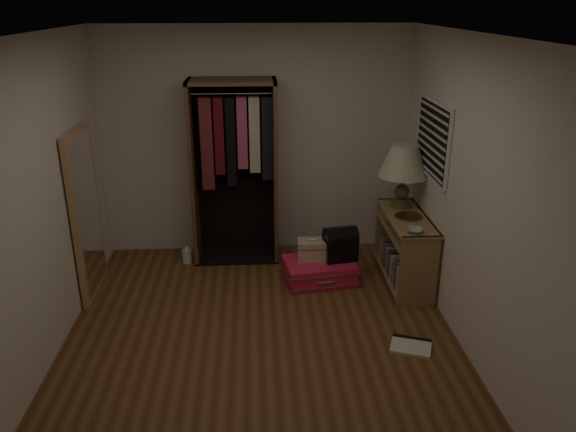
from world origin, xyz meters
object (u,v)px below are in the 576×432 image
at_px(floor_mirror, 86,214).
at_px(table_lamp, 404,162).
at_px(pink_suitcase, 319,271).
at_px(console_bookshelf, 404,246).
at_px(white_jug, 187,256).
at_px(open_wardrobe, 235,157).
at_px(black_bag, 340,243).
at_px(train_case, 312,250).

bearing_deg(floor_mirror, table_lamp, 5.11).
height_order(pink_suitcase, table_lamp, table_lamp).
bearing_deg(console_bookshelf, white_jug, 166.48).
distance_m(open_wardrobe, white_jug, 1.27).
distance_m(pink_suitcase, black_bag, 0.38).
relative_size(floor_mirror, table_lamp, 2.48).
height_order(floor_mirror, table_lamp, floor_mirror).
distance_m(console_bookshelf, floor_mirror, 3.27).
relative_size(open_wardrobe, black_bag, 5.43).
bearing_deg(open_wardrobe, black_bag, -31.10).
bearing_deg(floor_mirror, open_wardrobe, 27.89).
xyz_separation_m(floor_mirror, black_bag, (2.57, 0.11, -0.43)).
height_order(black_bag, table_lamp, table_lamp).
bearing_deg(console_bookshelf, open_wardrobe, 157.36).
xyz_separation_m(train_case, white_jug, (-1.39, 0.46, -0.25)).
height_order(console_bookshelf, train_case, console_bookshelf).
distance_m(pink_suitcase, white_jug, 1.56).
xyz_separation_m(table_lamp, white_jug, (-2.36, 0.31, -1.16)).
bearing_deg(open_wardrobe, console_bookshelf, -22.64).
bearing_deg(pink_suitcase, white_jug, 151.23).
xyz_separation_m(open_wardrobe, pink_suitcase, (0.88, -0.71, -1.08)).
bearing_deg(white_jug, black_bag, -16.30).
xyz_separation_m(floor_mirror, pink_suitcase, (2.34, 0.07, -0.74)).
xyz_separation_m(pink_suitcase, white_jug, (-1.46, 0.53, -0.03)).
bearing_deg(train_case, floor_mirror, -174.00).
distance_m(open_wardrobe, pink_suitcase, 1.57).
relative_size(open_wardrobe, table_lamp, 3.00).
distance_m(pink_suitcase, table_lamp, 1.46).
bearing_deg(console_bookshelf, table_lamp, 89.27).
bearing_deg(floor_mirror, console_bookshelf, 0.59).
height_order(console_bookshelf, floor_mirror, floor_mirror).
xyz_separation_m(floor_mirror, train_case, (2.27, 0.14, -0.51)).
bearing_deg(black_bag, train_case, 164.00).
relative_size(floor_mirror, black_bag, 4.51).
bearing_deg(table_lamp, pink_suitcase, -166.07).
relative_size(floor_mirror, white_jug, 8.68).
relative_size(pink_suitcase, train_case, 2.52).
bearing_deg(floor_mirror, pink_suitcase, 1.64).
xyz_separation_m(floor_mirror, table_lamp, (3.24, 0.29, 0.39)).
distance_m(black_bag, table_lamp, 1.08).
height_order(console_bookshelf, table_lamp, table_lamp).
distance_m(table_lamp, white_jug, 2.65).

